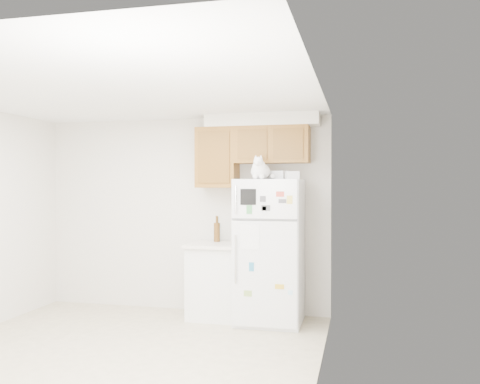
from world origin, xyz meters
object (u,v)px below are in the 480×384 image
(bottle_amber, at_px, (217,229))
(base_counter, at_px, (216,280))
(cat, at_px, (260,170))
(refrigerator, at_px, (270,251))
(storage_box_back, at_px, (279,175))
(storage_box_front, at_px, (292,175))
(bottle_green, at_px, (217,229))

(bottle_amber, bearing_deg, base_counter, -80.60)
(cat, bearing_deg, bottle_amber, 150.38)
(refrigerator, bearing_deg, base_counter, 173.91)
(refrigerator, bearing_deg, storage_box_back, 24.19)
(cat, height_order, storage_box_front, cat)
(bottle_green, bearing_deg, refrigerator, -17.71)
(refrigerator, distance_m, cat, 0.97)
(refrigerator, height_order, storage_box_front, storage_box_front)
(refrigerator, distance_m, bottle_amber, 0.78)
(storage_box_front, distance_m, bottle_green, 1.24)
(base_counter, relative_size, storage_box_back, 5.11)
(base_counter, bearing_deg, refrigerator, -6.09)
(base_counter, relative_size, storage_box_front, 6.13)
(refrigerator, relative_size, storage_box_back, 9.44)
(refrigerator, xyz_separation_m, bottle_amber, (-0.71, 0.21, 0.23))
(storage_box_back, distance_m, bottle_green, 1.07)
(base_counter, distance_m, bottle_green, 0.63)
(base_counter, relative_size, bottle_green, 2.91)
(storage_box_back, distance_m, bottle_amber, 1.07)
(storage_box_back, bearing_deg, refrigerator, -136.76)
(cat, xyz_separation_m, bottle_amber, (-0.63, 0.36, -0.72))
(storage_box_back, bearing_deg, storage_box_front, -21.99)
(bottle_green, bearing_deg, bottle_amber, -95.35)
(base_counter, bearing_deg, storage_box_back, -2.00)
(refrigerator, distance_m, storage_box_back, 0.91)
(storage_box_front, bearing_deg, cat, 168.47)
(base_counter, bearing_deg, cat, -19.97)
(refrigerator, xyz_separation_m, bottle_green, (-0.71, 0.23, 0.23))
(cat, relative_size, bottle_green, 1.26)
(refrigerator, height_order, cat, cat)
(cat, distance_m, storage_box_front, 0.37)
(storage_box_front, bearing_deg, bottle_green, 144.00)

